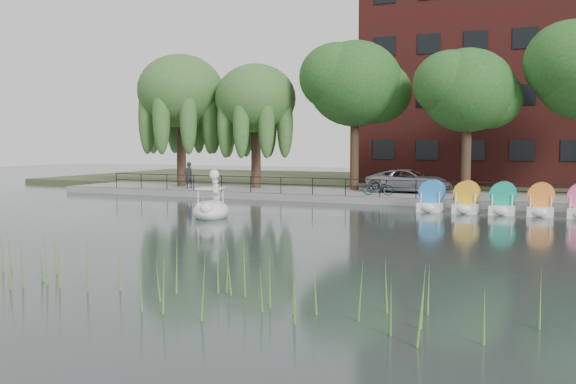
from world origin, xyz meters
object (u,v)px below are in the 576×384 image
Objects in this scene: minivan at (409,179)px; pedestrian at (189,173)px; swan_boat at (211,207)px; bicycle at (378,186)px.

pedestrian is (-14.03, -2.33, 0.18)m from minivan.
minivan is at bearing 116.61° from pedestrian.
pedestrian is at bearing 107.56° from swan_boat.
minivan is 2.92× the size of pedestrian.
swan_boat is (-4.98, -10.26, -0.43)m from bicycle.
pedestrian is 0.68× the size of swan_boat.
bicycle is (-1.16, -2.62, -0.30)m from minivan.
swan_boat is at bearing 53.98° from pedestrian.
minivan is 2.88m from bicycle.
swan_boat is (7.89, -10.55, -0.92)m from pedestrian.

